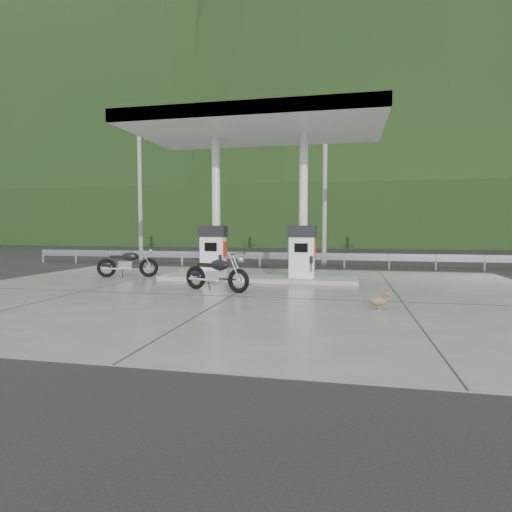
% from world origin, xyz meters
% --- Properties ---
extents(ground, '(160.00, 160.00, 0.00)m').
position_xyz_m(ground, '(0.00, 0.00, 0.00)').
color(ground, black).
rests_on(ground, ground).
extents(forecourt_apron, '(18.00, 14.00, 0.02)m').
position_xyz_m(forecourt_apron, '(0.00, 0.00, 0.01)').
color(forecourt_apron, slate).
rests_on(forecourt_apron, ground).
extents(pump_island, '(7.00, 1.40, 0.15)m').
position_xyz_m(pump_island, '(0.00, 2.50, 0.10)').
color(pump_island, gray).
rests_on(pump_island, forecourt_apron).
extents(gas_pump_left, '(0.95, 0.55, 1.80)m').
position_xyz_m(gas_pump_left, '(-1.60, 2.50, 1.07)').
color(gas_pump_left, white).
rests_on(gas_pump_left, pump_island).
extents(gas_pump_right, '(0.95, 0.55, 1.80)m').
position_xyz_m(gas_pump_right, '(1.60, 2.50, 1.07)').
color(gas_pump_right, white).
rests_on(gas_pump_right, pump_island).
extents(canopy_column_left, '(0.30, 0.30, 5.00)m').
position_xyz_m(canopy_column_left, '(-1.60, 2.90, 2.67)').
color(canopy_column_left, white).
rests_on(canopy_column_left, pump_island).
extents(canopy_column_right, '(0.30, 0.30, 5.00)m').
position_xyz_m(canopy_column_right, '(1.60, 2.90, 2.67)').
color(canopy_column_right, white).
rests_on(canopy_column_right, pump_island).
extents(canopy_roof, '(8.50, 5.00, 0.40)m').
position_xyz_m(canopy_roof, '(0.00, 2.50, 5.37)').
color(canopy_roof, white).
rests_on(canopy_roof, canopy_column_left).
extents(guardrail, '(26.00, 0.16, 1.42)m').
position_xyz_m(guardrail, '(0.00, 8.00, 0.71)').
color(guardrail, gray).
rests_on(guardrail, ground).
extents(road, '(60.00, 7.00, 0.01)m').
position_xyz_m(road, '(0.00, 11.50, 0.00)').
color(road, black).
rests_on(road, ground).
extents(utility_pole_a, '(0.22, 0.22, 8.00)m').
position_xyz_m(utility_pole_a, '(-8.00, 9.50, 4.00)').
color(utility_pole_a, gray).
rests_on(utility_pole_a, ground).
extents(utility_pole_b, '(0.22, 0.22, 8.00)m').
position_xyz_m(utility_pole_b, '(2.00, 9.50, 4.00)').
color(utility_pole_b, gray).
rests_on(utility_pole_b, ground).
extents(tree_band, '(80.00, 6.00, 6.00)m').
position_xyz_m(tree_band, '(0.00, 30.00, 3.00)').
color(tree_band, black).
rests_on(tree_band, ground).
extents(forested_hills, '(100.00, 40.00, 140.00)m').
position_xyz_m(forested_hills, '(0.00, 60.00, 0.00)').
color(forested_hills, black).
rests_on(forested_hills, ground).
extents(motorcycle_left, '(2.25, 1.26, 1.02)m').
position_xyz_m(motorcycle_left, '(-5.06, 2.65, 0.53)').
color(motorcycle_left, black).
rests_on(motorcycle_left, forecourt_apron).
extents(motorcycle_right, '(2.23, 1.32, 1.01)m').
position_xyz_m(motorcycle_right, '(-0.68, -0.07, 0.52)').
color(motorcycle_right, black).
rests_on(motorcycle_right, forecourt_apron).
extents(duck, '(0.48, 0.15, 0.34)m').
position_xyz_m(duck, '(3.84, -2.07, 0.19)').
color(duck, brown).
rests_on(duck, forecourt_apron).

